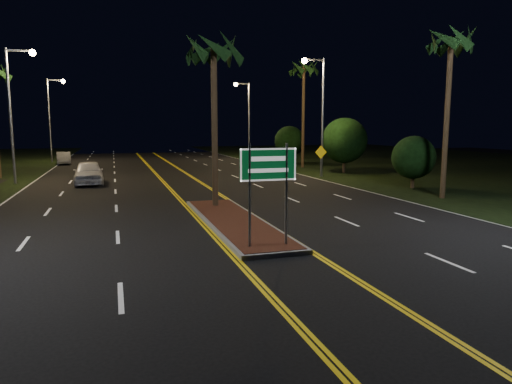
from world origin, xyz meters
name	(u,v)px	position (x,y,z in m)	size (l,w,h in m)	color
ground	(303,278)	(0.00, 0.00, 0.00)	(120.00, 120.00, 0.00)	black
grass_right	(487,167)	(30.00, 25.00, 0.00)	(40.00, 110.00, 0.01)	black
median_island	(234,221)	(0.00, 7.00, 0.08)	(2.25, 10.25, 0.17)	gray
highway_sign	(268,174)	(0.00, 2.80, 2.40)	(1.80, 0.08, 3.20)	gray
streetlight_left_mid	(16,100)	(-10.61, 24.00, 5.66)	(1.91, 0.44, 9.00)	gray
streetlight_left_far	(53,110)	(-10.61, 44.00, 5.66)	(1.91, 0.44, 9.00)	gray
streetlight_right_mid	(318,103)	(10.61, 22.00, 5.66)	(1.91, 0.44, 9.00)	gray
streetlight_right_far	(246,112)	(10.61, 42.00, 5.66)	(1.91, 0.44, 9.00)	gray
palm_median	(214,50)	(0.00, 10.50, 7.28)	(2.40, 2.40, 8.30)	#382819
palm_right_near	(451,42)	(12.50, 10.00, 8.21)	(2.40, 2.40, 9.30)	#382819
palm_right_far	(304,70)	(12.80, 30.00, 9.14)	(2.40, 2.40, 10.30)	#382819
shrub_near	(414,157)	(13.50, 14.00, 1.95)	(2.70, 2.70, 3.30)	#382819
shrub_mid	(344,140)	(14.00, 24.00, 2.73)	(3.78, 3.78, 4.62)	#382819
shrub_far	(289,141)	(13.80, 36.00, 2.34)	(3.24, 3.24, 3.96)	#382819
car_near	(88,170)	(-6.19, 22.40, 0.92)	(2.37, 5.52, 1.84)	silver
car_far	(64,157)	(-9.50, 40.97, 0.73)	(1.88, 4.40, 1.47)	#ABAEB4
warning_sign	(321,157)	(10.80, 21.79, 1.57)	(1.01, 0.13, 2.42)	gray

